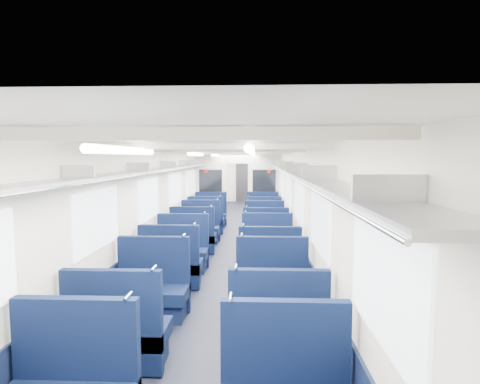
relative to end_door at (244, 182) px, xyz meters
name	(u,v)px	position (x,y,z in m)	size (l,w,h in m)	color
floor	(233,241)	(0.00, -8.94, -1.00)	(2.80, 18.00, 0.01)	black
ceiling	(233,151)	(0.00, -8.94, 1.35)	(2.80, 18.00, 0.01)	white
wall_left	(179,196)	(-1.40, -8.94, 0.18)	(0.02, 18.00, 2.35)	silver
dado_left	(180,227)	(-1.39, -8.94, -0.65)	(0.03, 17.90, 0.70)	#0F1832
wall_right	(286,197)	(1.40, -8.94, 0.18)	(0.02, 18.00, 2.35)	silver
dado_right	(286,228)	(1.39, -8.94, -0.65)	(0.03, 17.90, 0.70)	#0F1832
wall_far	(244,178)	(0.00, 0.06, 0.18)	(2.80, 0.02, 2.35)	silver
luggage_rack_left	(186,166)	(-1.21, -8.94, 0.97)	(0.36, 17.40, 0.18)	#B2B5BA
luggage_rack_right	(280,166)	(1.21, -8.94, 0.97)	(0.36, 17.40, 0.18)	#B2B5BA
windows	(232,189)	(0.00, -9.40, 0.42)	(2.78, 15.60, 0.75)	white
ceiling_fittings	(232,154)	(0.00, -9.20, 1.29)	(2.70, 16.06, 0.11)	silver
end_door	(244,182)	(0.00, 0.00, 0.00)	(0.75, 0.06, 2.00)	black
bulkhead	(237,187)	(0.00, -6.40, 0.23)	(2.80, 0.10, 2.35)	silver
seat_4	(118,336)	(-0.83, -15.02, -0.65)	(1.01, 0.56, 1.13)	#0C193C
seat_5	(277,335)	(0.83, -14.94, -0.65)	(1.01, 0.56, 1.13)	#0C193C
seat_6	(152,292)	(-0.83, -13.72, -0.65)	(1.01, 0.56, 1.13)	#0C193C
seat_7	(272,292)	(0.83, -13.67, -0.65)	(1.01, 0.56, 1.13)	#0C193C
seat_8	(171,267)	(-0.83, -12.54, -0.65)	(1.01, 0.56, 1.13)	#0C193C
seat_9	(269,270)	(0.83, -12.62, -0.65)	(1.01, 0.56, 1.13)	#0C193C
seat_10	(182,253)	(-0.83, -11.57, -0.65)	(1.01, 0.56, 1.13)	#0C193C
seat_11	(267,252)	(0.83, -11.41, -0.65)	(1.01, 0.56, 1.13)	#0C193C
seat_12	(193,238)	(-0.83, -10.24, -0.65)	(1.01, 0.56, 1.13)	#0C193C
seat_13	(266,240)	(0.83, -10.32, -0.65)	(1.01, 0.56, 1.13)	#0C193C
seat_14	(200,229)	(-0.83, -9.16, -0.65)	(1.01, 0.56, 1.13)	#0C193C
seat_15	(265,230)	(0.83, -9.23, -0.65)	(1.01, 0.56, 1.13)	#0C193C
seat_16	(206,222)	(-0.83, -8.00, -0.65)	(1.01, 0.56, 1.13)	#0C193C
seat_17	(264,222)	(0.83, -7.98, -0.65)	(1.01, 0.56, 1.13)	#0C193C
seat_18	(211,216)	(-0.83, -6.89, -0.65)	(1.01, 0.56, 1.13)	#0C193C
seat_19	(263,216)	(0.83, -6.77, -0.65)	(1.01, 0.56, 1.13)	#0C193C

